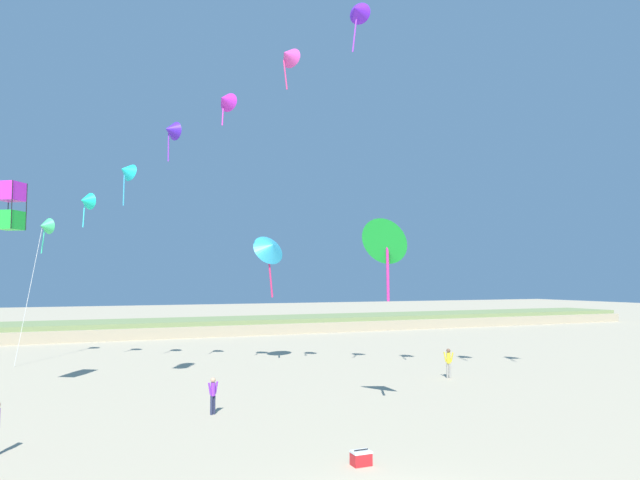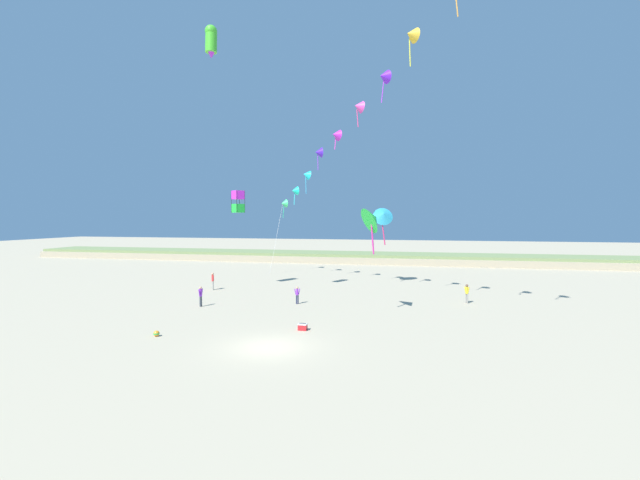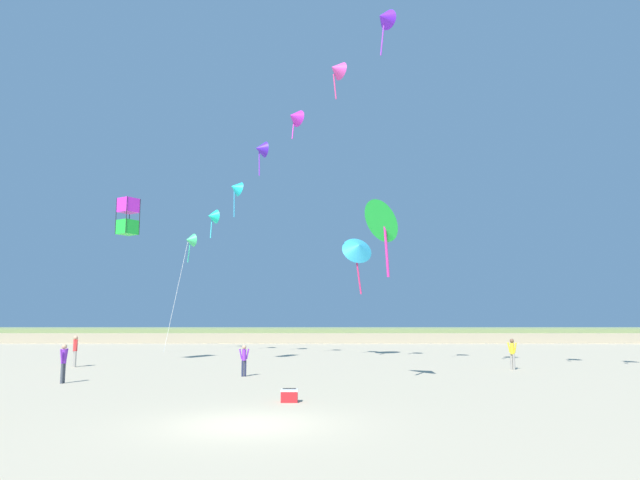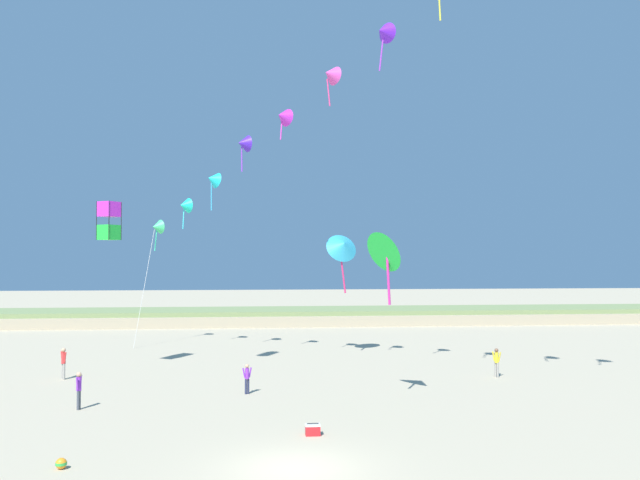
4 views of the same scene
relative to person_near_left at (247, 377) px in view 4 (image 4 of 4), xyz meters
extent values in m
plane|color=tan|center=(1.71, -12.01, -0.86)|extent=(240.00, 240.00, 0.00)
cube|color=tan|center=(1.71, 36.00, -0.35)|extent=(120.00, 9.26, 1.02)
cube|color=#7A8E56|center=(1.71, 36.00, 0.31)|extent=(120.00, 7.87, 0.58)
cylinder|color=#282D4C|center=(-0.06, -0.03, -0.48)|extent=(0.11, 0.11, 0.75)
cylinder|color=#282D4C|center=(0.06, 0.03, -0.48)|extent=(0.11, 0.11, 0.75)
cylinder|color=purple|center=(0.00, 0.00, 0.15)|extent=(0.20, 0.20, 0.53)
cylinder|color=purple|center=(-0.15, -0.08, 0.19)|extent=(0.19, 0.15, 0.50)
cylinder|color=purple|center=(0.15, 0.08, 0.19)|extent=(0.19, 0.15, 0.50)
sphere|color=tan|center=(0.00, 0.00, 0.53)|extent=(0.20, 0.20, 0.20)
cylinder|color=gray|center=(13.96, 3.42, -0.45)|extent=(0.12, 0.12, 0.83)
cylinder|color=gray|center=(14.05, 3.30, -0.45)|extent=(0.12, 0.12, 0.83)
cylinder|color=yellow|center=(14.01, 3.36, 0.26)|extent=(0.22, 0.22, 0.59)
cylinder|color=yellow|center=(13.89, 3.51, 0.31)|extent=(0.19, 0.20, 0.56)
cylinder|color=yellow|center=(14.13, 3.22, 0.31)|extent=(0.19, 0.20, 0.56)
sphere|color=brown|center=(14.01, 3.36, 0.67)|extent=(0.22, 0.22, 0.22)
cylinder|color=gray|center=(-10.18, 4.91, -0.42)|extent=(0.13, 0.13, 0.88)
cylinder|color=gray|center=(-10.28, 5.03, -0.42)|extent=(0.13, 0.13, 0.88)
cylinder|color=red|center=(-10.23, 4.97, 0.34)|extent=(0.23, 0.23, 0.63)
cylinder|color=red|center=(-10.10, 4.81, 0.39)|extent=(0.20, 0.22, 0.60)
cylinder|color=red|center=(-10.36, 5.12, 0.39)|extent=(0.20, 0.22, 0.60)
sphere|color=tan|center=(-10.23, 4.97, 0.78)|extent=(0.24, 0.24, 0.24)
cylinder|color=#474C56|center=(-7.43, -2.68, -0.44)|extent=(0.12, 0.12, 0.84)
cylinder|color=#474C56|center=(-7.45, -2.83, -0.44)|extent=(0.12, 0.12, 0.84)
cylinder|color=purple|center=(-7.44, -2.75, 0.28)|extent=(0.22, 0.22, 0.60)
cylinder|color=purple|center=(-7.42, -2.56, 0.32)|extent=(0.11, 0.21, 0.57)
cylinder|color=purple|center=(-7.46, -2.94, 0.32)|extent=(0.11, 0.21, 0.57)
sphere|color=tan|center=(-7.44, -2.75, 0.70)|extent=(0.23, 0.23, 0.23)
cone|color=#3DD879|center=(-7.31, 19.73, 8.31)|extent=(1.28, 1.32, 1.13)
cylinder|color=#39E5A5|center=(-7.40, 19.85, 7.26)|extent=(0.22, 0.10, 1.67)
cone|color=#18DEB9|center=(-4.81, 16.25, 9.74)|extent=(1.23, 1.31, 1.11)
cylinder|color=#39DBE5|center=(-4.91, 16.36, 8.77)|extent=(0.14, 0.14, 1.51)
cone|color=#1AD0DA|center=(-2.60, 13.33, 11.36)|extent=(1.38, 1.43, 1.23)
cylinder|color=#39B3E5|center=(-2.69, 13.45, 10.17)|extent=(0.08, 0.26, 1.94)
cone|color=#471EC3|center=(-0.43, 10.03, 13.34)|extent=(1.16, 1.30, 1.10)
cylinder|color=#8D39E5|center=(-0.52, 10.15, 12.31)|extent=(0.10, 0.17, 1.61)
cone|color=#BF27C4|center=(2.02, 6.92, 14.50)|extent=(1.34, 1.37, 1.17)
cylinder|color=#E539C1|center=(1.93, 7.04, 13.68)|extent=(0.17, 0.20, 1.21)
cone|color=#E743AB|center=(4.60, 3.92, 16.33)|extent=(1.32, 1.39, 1.19)
cylinder|color=#E5397D|center=(4.51, 4.04, 15.32)|extent=(0.22, 0.21, 1.59)
cone|color=#691FE0|center=(7.06, 0.74, 17.78)|extent=(1.26, 1.30, 1.11)
cylinder|color=#A439E5|center=(6.97, 0.86, 16.65)|extent=(0.27, 0.15, 1.82)
cylinder|color=yellow|center=(9.15, -2.57, 18.26)|extent=(0.16, 0.14, 1.98)
cylinder|color=silver|center=(-8.08, 18.75, 3.66)|extent=(1.27, 1.86, 9.05)
cone|color=#2C9DC1|center=(6.31, 11.82, 6.73)|extent=(2.48, 2.13, 2.20)
cone|color=#E52D6C|center=(6.31, 11.82, 6.75)|extent=(1.37, 1.21, 1.23)
cylinder|color=#E52D6C|center=(6.31, 11.82, 4.94)|extent=(0.50, 0.36, 2.92)
cube|color=green|center=(-8.22, 6.82, 7.40)|extent=(1.36, 1.36, 0.88)
cube|color=#E52DE5|center=(-8.22, 6.82, 8.77)|extent=(1.36, 1.36, 0.88)
cylinder|color=black|center=(-8.36, 7.50, 8.09)|extent=(0.04, 0.04, 2.25)
cylinder|color=black|center=(-8.90, 6.68, 8.09)|extent=(0.04, 0.04, 2.25)
cylinder|color=black|center=(-8.08, 6.14, 8.09)|extent=(0.04, 0.04, 2.25)
cylinder|color=black|center=(-7.54, 6.96, 8.09)|extent=(0.04, 0.04, 2.25)
cone|color=#1DD23D|center=(6.58, -2.83, 6.33)|extent=(2.36, 2.53, 2.12)
cone|color=#E52D98|center=(6.58, -2.83, 6.35)|extent=(1.33, 1.41, 1.19)
cylinder|color=#E52D98|center=(6.58, -2.83, 4.87)|extent=(0.28, 0.35, 2.32)
cube|color=red|center=(2.61, -8.06, -0.68)|extent=(0.56, 0.40, 0.36)
cube|color=white|center=(2.61, -8.06, -0.47)|extent=(0.58, 0.41, 0.06)
cylinder|color=black|center=(2.61, -8.06, -0.41)|extent=(0.45, 0.03, 0.03)
sphere|color=orange|center=(-5.77, -11.43, -0.68)|extent=(0.36, 0.36, 0.36)
cylinder|color=green|center=(-5.77, -11.43, -0.68)|extent=(0.36, 0.36, 0.09)
camera|label=1|loc=(-5.28, -23.39, 4.57)|focal=32.00mm
camera|label=2|loc=(9.64, -34.49, 6.40)|focal=24.00mm
camera|label=3|loc=(3.65, -27.82, 2.07)|focal=32.00mm
camera|label=4|loc=(0.46, -33.97, 5.94)|focal=38.00mm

